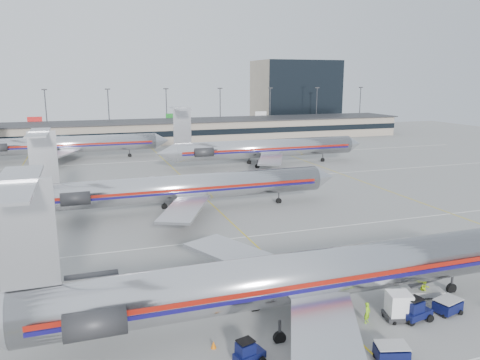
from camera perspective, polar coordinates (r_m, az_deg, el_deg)
name	(u,v)px	position (r m, az deg, el deg)	size (l,w,h in m)	color
ground	(281,269)	(46.71, 5.01, -10.74)	(260.00, 260.00, 0.00)	gray
apron_markings	(247,237)	(55.37, 0.81, -6.94)	(160.00, 0.15, 0.02)	silver
terminal	(145,132)	(139.16, -11.52, 5.79)	(162.00, 17.00, 6.25)	gray
light_mast_row	(138,110)	(152.57, -12.31, 8.35)	(163.60, 0.40, 15.28)	#38383D
distant_building	(295,94)	(185.32, 6.72, 10.39)	(30.00, 20.00, 25.00)	tan
jet_foreground	(292,277)	(36.09, 6.40, -11.65)	(47.74, 28.11, 12.50)	silver
jet_second_row	(181,188)	(65.02, -7.21, -0.93)	(45.99, 27.08, 12.04)	silver
jet_third_row	(262,148)	(99.93, 2.75, 3.89)	(46.70, 28.73, 12.77)	silver
jet_back_row	(65,144)	(113.52, -20.58, 4.09)	(45.81, 28.18, 12.53)	silver
tug_left	(248,352)	(32.46, 0.94, -20.27)	(2.22, 1.51, 1.65)	#0A0F39
tug_center	(415,310)	(39.43, 20.59, -14.66)	(2.53, 1.59, 1.91)	#0A0F39
cart_inner	(392,352)	(34.18, 17.99, -19.35)	(2.40, 1.95, 1.18)	#0A0F39
cart_outer	(448,306)	(41.67, 23.99, -13.82)	(2.40, 1.93, 1.19)	#0A0F39
uld_container	(399,306)	(39.18, 18.78, -14.35)	(2.41, 2.17, 2.16)	#2D2D30
belt_loader	(424,291)	(43.71, 21.48, -12.45)	(4.12, 2.10, 2.11)	#A5A5A5
ramp_worker_near	(367,313)	(38.12, 15.26, -15.34)	(0.60, 0.39, 1.64)	#82CD13
ramp_worker_far	(425,288)	(43.42, 21.58, -12.16)	(0.86, 0.67, 1.78)	#A1CC13
cone_left	(214,345)	(34.20, -3.24, -19.40)	(0.39, 0.39, 0.54)	#DB6407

